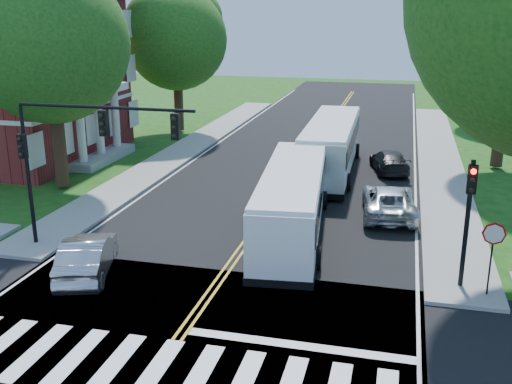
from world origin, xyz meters
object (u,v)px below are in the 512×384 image
(signal_ne, at_px, (469,208))
(dark_sedan, at_px, (389,161))
(bus_lead, at_px, (292,201))
(bus_follow, at_px, (331,145))
(suv, at_px, (389,201))
(hatchback, at_px, (87,256))
(signal_nw, at_px, (78,143))

(signal_ne, height_order, dark_sedan, signal_ne)
(bus_lead, relative_size, bus_follow, 0.95)
(signal_ne, bearing_deg, suv, 110.27)
(bus_lead, xyz_separation_m, dark_sedan, (3.62, 11.52, -0.87))
(bus_lead, distance_m, bus_follow, 10.54)
(hatchback, height_order, dark_sedan, hatchback)
(dark_sedan, bearing_deg, suv, 78.82)
(signal_ne, bearing_deg, hatchback, -171.32)
(suv, bearing_deg, dark_sedan, -93.40)
(signal_nw, bearing_deg, hatchback, -59.75)
(hatchback, bearing_deg, suv, -155.99)
(suv, bearing_deg, signal_ne, 105.13)
(bus_follow, xyz_separation_m, hatchback, (-6.66, -16.23, -0.89))
(bus_follow, bearing_deg, signal_nw, 59.96)
(dark_sedan, bearing_deg, signal_nw, 40.94)
(bus_lead, bearing_deg, signal_nw, 20.64)
(signal_nw, height_order, suv, signal_nw)
(signal_ne, relative_size, bus_lead, 0.39)
(signal_ne, bearing_deg, bus_lead, 150.35)
(signal_nw, relative_size, hatchback, 1.64)
(dark_sedan, bearing_deg, signal_ne, 87.91)
(suv, distance_m, dark_sedan, 8.00)
(hatchback, bearing_deg, bus_follow, -130.28)
(hatchback, distance_m, suv, 13.77)
(signal_nw, height_order, signal_ne, signal_nw)
(signal_nw, xyz_separation_m, suv, (11.38, 7.25, -3.67))
(hatchback, bearing_deg, signal_ne, 170.72)
(signal_nw, xyz_separation_m, bus_follow, (7.81, 14.27, -2.76))
(signal_ne, distance_m, suv, 8.04)
(signal_nw, relative_size, suv, 1.42)
(signal_nw, relative_size, signal_ne, 1.62)
(signal_nw, bearing_deg, suv, 32.50)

